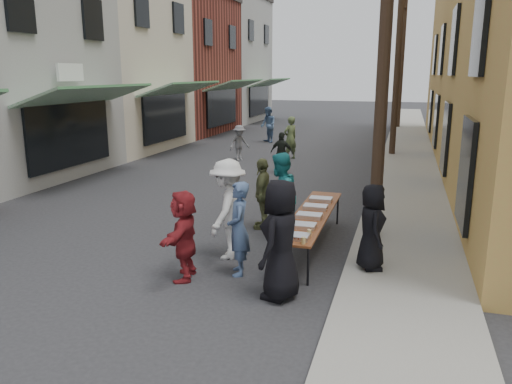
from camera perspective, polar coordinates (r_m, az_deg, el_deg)
The scene contains 27 objects.
ground at distance 9.76m, azimuth -14.38°, elevation -8.44°, with size 120.00×120.00×0.00m, color #28282B.
sidewalk at distance 22.98m, azimuth 16.99°, elevation 4.02°, with size 2.20×60.00×0.10m, color gray.
storefront_row at distance 27.09m, azimuth -17.00°, elevation 14.02°, with size 8.00×37.00×9.00m.
utility_pole_near at distance 10.76m, azimuth 14.62°, elevation 18.00°, with size 0.26×0.26×9.00m, color #2D2116.
utility_pole_mid at distance 22.73m, azimuth 15.95°, elevation 15.27°, with size 0.26×0.26×9.00m, color #2D2116.
utility_pole_far at distance 34.73m, azimuth 16.36°, elevation 14.42°, with size 0.26×0.26×9.00m, color #2D2116.
serving_table at distance 10.34m, azimuth 6.41°, elevation -2.68°, with size 0.70×4.00×0.75m.
catering_tray_sausage at distance 8.77m, azimuth 4.46°, elevation -5.06°, with size 0.50×0.33×0.08m, color maroon.
catering_tray_foil_b at distance 9.37m, azimuth 5.31°, elevation -3.85°, with size 0.50×0.33×0.08m, color #B2B2B7.
catering_tray_buns at distance 10.03m, azimuth 6.11°, elevation -2.71°, with size 0.50×0.33×0.08m, color tan.
catering_tray_foil_d at distance 10.70m, azimuth 6.81°, elevation -1.71°, with size 0.50×0.33×0.08m, color #B2B2B7.
catering_tray_buns_end at distance 11.37m, azimuth 7.42°, elevation -0.83°, with size 0.50×0.33×0.08m, color tan.
condiment_jar_a at distance 8.54m, azimuth 2.58°, elevation -5.55°, with size 0.07×0.07×0.08m, color #A57F26.
condiment_jar_b at distance 8.63m, azimuth 2.74°, elevation -5.34°, with size 0.07×0.07×0.08m, color #A57F26.
condiment_jar_c at distance 8.72m, azimuth 2.90°, elevation -5.14°, with size 0.07×0.07×0.08m, color #A57F26.
cup_stack at distance 8.49m, azimuth 5.42°, elevation -5.56°, with size 0.08×0.08×0.12m, color tan.
guest_front_a at distance 7.98m, azimuth 2.84°, elevation -5.48°, with size 0.96×0.62×1.96m, color black.
guest_front_b at distance 8.94m, azimuth -2.01°, elevation -4.21°, with size 0.62×0.41×1.71m, color #445B84.
guest_front_c at distance 10.81m, azimuth 2.73°, elevation -0.53°, with size 0.93×0.73×1.92m, color teal.
guest_front_d at distance 9.73m, azimuth -3.22°, elevation -1.97°, with size 1.27×0.73×1.97m, color silver.
guest_front_e at distance 11.62m, azimuth 0.76°, elevation -0.17°, with size 0.98×0.41×1.67m, color brown.
guest_queue_back at distance 8.85m, azimuth -8.24°, elevation -4.88°, with size 1.49×0.48×1.61m, color maroon.
server at distance 9.18m, azimuth 13.09°, elevation -3.91°, with size 0.77×0.50×1.57m, color black.
passerby_left at distance 20.94m, azimuth -1.92°, elevation 5.64°, with size 0.95×0.55×1.47m, color slate.
passerby_mid at distance 18.26m, azimuth 2.97°, elevation 4.51°, with size 0.87×0.36×1.49m, color black.
passerby_right at distance 21.31m, azimuth 3.95°, elevation 6.20°, with size 0.66×0.43×1.80m, color #4F6037.
passerby_far at distance 26.46m, azimuth 1.41°, elevation 7.69°, with size 0.91×0.71×1.87m, color #4F6F99.
Camera 1 is at (4.81, -7.71, 3.56)m, focal length 35.00 mm.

